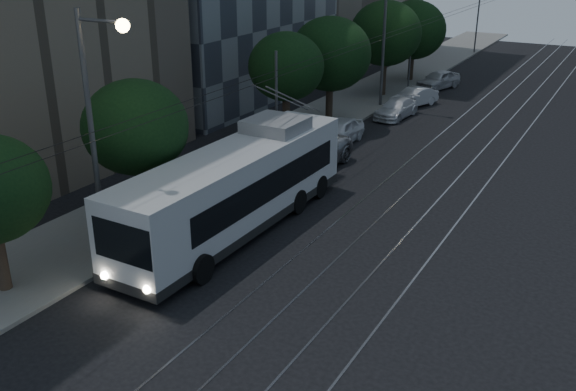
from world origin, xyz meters
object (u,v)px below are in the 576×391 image
Objects in this scene: car_white_c at (414,97)px; pickup_silver at (300,154)px; streetlamp_far at (391,21)px; trolleybus at (238,188)px; car_white_b at (396,108)px; car_white_a at (339,132)px; car_white_d at (438,80)px; streetlamp_near at (98,116)px.

pickup_silver is at bearing -72.32° from car_white_c.
streetlamp_far is (-0.92, 14.39, 4.98)m from pickup_silver.
trolleybus reaches higher than car_white_b.
car_white_a is at bearing -74.53° from car_white_c.
car_white_a is at bearing -75.11° from car_white_d.
pickup_silver is 5.08m from car_white_a.
streetlamp_near reaches higher than car_white_c.
trolleybus is 23.16m from car_white_c.
streetlamp_near reaches higher than car_white_d.
streetlamp_far reaches higher than trolleybus.
car_white_c is 28.17m from streetlamp_near.
car_white_c is (0.02, 3.43, 0.04)m from car_white_b.
streetlamp_near reaches higher than pickup_silver.
pickup_silver is (-1.20, 7.44, -0.91)m from trolleybus.
streetlamp_near is (-1.30, -12.00, 4.57)m from pickup_silver.
car_white_b is at bearing -53.99° from streetlamp_far.
trolleybus is at bearing -83.54° from car_white_b.
car_white_d is at bearing 111.77° from car_white_c.
car_white_d is (-0.17, 9.75, 0.11)m from car_white_b.
car_white_a is (-1.40, 12.52, -1.09)m from trolleybus.
car_white_a is 1.02× the size of car_white_b.
streetlamp_near is (-1.10, -17.08, 4.75)m from car_white_a.
car_white_a is at bearing 96.09° from pickup_silver.
streetlamp_near reaches higher than trolleybus.
car_white_d is (0.66, 16.93, -0.01)m from car_white_a.
pickup_silver is 1.53× the size of car_white_a.
trolleybus is 3.09× the size of car_white_a.
trolleybus reaches higher than pickup_silver.
trolleybus is 3.39× the size of car_white_c.
trolleybus is 1.47× the size of streetlamp_near.
streetlamp_far is at bearing -83.16° from car_white_d.
car_white_d reaches higher than car_white_b.
car_white_c is (-0.55, 23.13, -1.17)m from trolleybus.
streetlamp_far is at bearing 130.80° from car_white_b.
pickup_silver is at bearing -86.33° from streetlamp_far.
pickup_silver is 12.91m from streetlamp_near.
streetlamp_near is (-1.76, -34.00, 4.76)m from car_white_d.
trolleybus is at bearing -84.45° from streetlamp_far.
car_white_d is at bearing 95.78° from car_white_b.
car_white_a reaches higher than car_white_b.
car_white_b is at bearing -71.88° from car_white_d.
pickup_silver is 0.67× the size of streetlamp_far.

